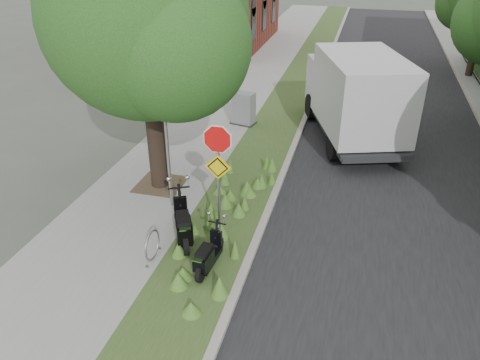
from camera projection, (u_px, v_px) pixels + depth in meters
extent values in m
plane|color=#4C5147|center=(269.00, 265.00, 11.14)|extent=(120.00, 120.00, 0.00)
cube|color=gray|center=(221.00, 108.00, 20.54)|extent=(3.50, 60.00, 0.12)
cube|color=#2C4C20|center=(283.00, 113.00, 19.92)|extent=(2.00, 60.00, 0.12)
cube|color=#9E9991|center=(306.00, 115.00, 19.69)|extent=(0.20, 60.00, 0.13)
cube|color=black|center=(392.00, 125.00, 18.93)|extent=(7.00, 60.00, 0.01)
cylinder|color=black|center=(154.00, 116.00, 13.28)|extent=(0.52, 0.52, 4.48)
sphere|color=#194B19|center=(145.00, 16.00, 11.97)|extent=(5.40, 5.40, 5.40)
sphere|color=#194B19|center=(120.00, 34.00, 13.26)|extent=(4.05, 4.05, 4.05)
sphere|color=#194B19|center=(175.00, 45.00, 11.42)|extent=(3.78, 3.78, 3.78)
cube|color=#473828|center=(160.00, 184.00, 14.36)|extent=(1.40, 1.40, 0.01)
cylinder|color=#A5A8AD|center=(167.00, 140.00, 12.37)|extent=(0.08, 0.08, 4.00)
torus|color=#A5A8AD|center=(152.00, 245.00, 11.00)|extent=(0.05, 0.77, 0.77)
cube|color=#A5A8AD|center=(147.00, 267.00, 10.87)|extent=(0.06, 0.06, 0.04)
cube|color=#A5A8AD|center=(160.00, 249.00, 11.48)|extent=(0.06, 0.06, 0.04)
cylinder|color=#A5A8AD|center=(219.00, 187.00, 11.18)|extent=(0.07, 0.07, 3.00)
cylinder|color=red|center=(217.00, 139.00, 10.56)|extent=(0.86, 0.03, 0.86)
cylinder|color=white|center=(218.00, 139.00, 10.57)|extent=(0.94, 0.02, 0.94)
cube|color=yellow|center=(218.00, 167.00, 10.89)|extent=(0.64, 0.03, 0.64)
cylinder|color=black|center=(477.00, 40.00, 23.87)|extent=(0.36, 0.36, 3.64)
sphere|color=#194B19|center=(465.00, 2.00, 23.71)|extent=(2.85, 2.85, 2.85)
cylinder|color=black|center=(181.00, 215.00, 12.34)|extent=(0.36, 0.55, 0.55)
cylinder|color=black|center=(186.00, 244.00, 11.21)|extent=(0.36, 0.55, 0.55)
cube|color=black|center=(183.00, 230.00, 11.72)|extent=(0.86, 1.25, 0.19)
cube|color=black|center=(184.00, 229.00, 11.28)|extent=(0.65, 0.79, 0.42)
cube|color=black|center=(183.00, 219.00, 11.19)|extent=(0.57, 0.71, 0.13)
cylinder|color=black|center=(218.00, 246.00, 11.25)|extent=(0.14, 0.45, 0.44)
cylinder|color=black|center=(201.00, 273.00, 10.37)|extent=(0.14, 0.45, 0.44)
cube|color=black|center=(209.00, 259.00, 10.77)|extent=(0.37, 1.00, 0.15)
cube|color=black|center=(204.00, 260.00, 10.42)|extent=(0.35, 0.58, 0.34)
cube|color=black|center=(204.00, 251.00, 10.35)|extent=(0.30, 0.53, 0.10)
cube|color=#262628|center=(351.00, 124.00, 17.44)|extent=(4.10, 6.45, 0.21)
cube|color=#B7BABC|center=(338.00, 81.00, 19.02)|extent=(2.72, 2.26, 1.82)
cube|color=silver|center=(361.00, 93.00, 16.21)|extent=(3.77, 4.91, 2.51)
cube|color=#262628|center=(243.00, 123.00, 18.75)|extent=(1.06, 0.82, 0.04)
cube|color=slate|center=(243.00, 108.00, 18.45)|extent=(0.94, 0.70, 1.27)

